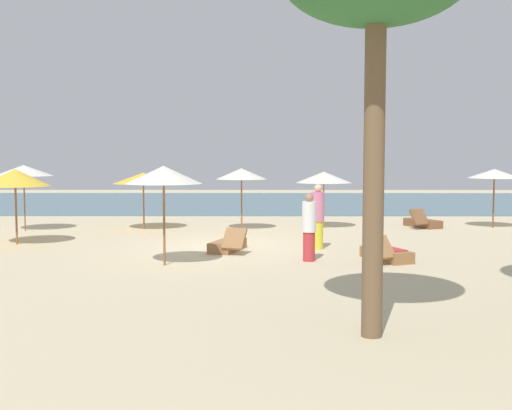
# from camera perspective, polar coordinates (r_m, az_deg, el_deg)

# --- Properties ---
(ground_plane) EXTENTS (60.00, 60.00, 0.00)m
(ground_plane) POSITION_cam_1_polar(r_m,az_deg,el_deg) (17.94, -2.72, -3.77)
(ground_plane) COLOR beige
(ocean_water) EXTENTS (48.00, 16.00, 0.06)m
(ocean_water) POSITION_cam_1_polar(r_m,az_deg,el_deg) (34.84, -1.25, 0.28)
(ocean_water) COLOR slate
(ocean_water) RESTS_ON ground_plane
(umbrella_0) EXTENTS (1.97, 1.97, 2.19)m
(umbrella_0) POSITION_cam_1_polar(r_m,az_deg,el_deg) (19.47, -21.01, 2.32)
(umbrella_0) COLOR brown
(umbrella_0) RESTS_ON ground_plane
(umbrella_1) EXTENTS (1.77, 1.77, 2.14)m
(umbrella_1) POSITION_cam_1_polar(r_m,az_deg,el_deg) (21.83, -1.32, 2.84)
(umbrella_1) COLOR brown
(umbrella_1) RESTS_ON ground_plane
(umbrella_2) EXTENTS (2.13, 2.13, 1.99)m
(umbrella_2) POSITION_cam_1_polar(r_m,az_deg,el_deg) (22.36, -10.18, 2.41)
(umbrella_2) COLOR brown
(umbrella_2) RESTS_ON ground_plane
(umbrella_3) EXTENTS (1.85, 1.85, 2.11)m
(umbrella_3) POSITION_cam_1_polar(r_m,az_deg,el_deg) (23.97, 20.81, 2.67)
(umbrella_3) COLOR brown
(umbrella_3) RESTS_ON ground_plane
(umbrella_4) EXTENTS (1.79, 1.79, 2.34)m
(umbrella_4) POSITION_cam_1_polar(r_m,az_deg,el_deg) (14.80, -8.38, 2.71)
(umbrella_4) COLOR brown
(umbrella_4) RESTS_ON ground_plane
(umbrella_5) EXTENTS (1.99, 1.99, 2.01)m
(umbrella_5) POSITION_cam_1_polar(r_m,az_deg,el_deg) (22.54, 6.17, 2.51)
(umbrella_5) COLOR olive
(umbrella_5) RESTS_ON ground_plane
(umbrella_6) EXTENTS (1.96, 1.96, 2.26)m
(umbrella_6) POSITION_cam_1_polar(r_m,az_deg,el_deg) (22.97, -20.33, 2.95)
(umbrella_6) COLOR brown
(umbrella_6) RESTS_ON ground_plane
(lounger_0) EXTENTS (1.23, 1.77, 0.70)m
(lounger_0) POSITION_cam_1_polar(r_m,az_deg,el_deg) (23.48, 14.85, -1.55)
(lounger_0) COLOR brown
(lounger_0) RESTS_ON ground_plane
(lounger_1) EXTENTS (1.07, 1.79, 0.69)m
(lounger_1) POSITION_cam_1_polar(r_m,az_deg,el_deg) (17.03, -2.54, -3.64)
(lounger_1) COLOR olive
(lounger_1) RESTS_ON ground_plane
(lounger_2) EXTENTS (1.21, 1.79, 0.68)m
(lounger_2) POSITION_cam_1_polar(r_m,az_deg,el_deg) (15.81, 11.70, -4.34)
(lounger_2) COLOR olive
(lounger_2) RESTS_ON ground_plane
(person_0) EXTENTS (0.44, 0.44, 1.66)m
(person_0) POSITION_cam_1_polar(r_m,az_deg,el_deg) (15.39, 4.84, -2.03)
(person_0) COLOR #BF3338
(person_0) RESTS_ON ground_plane
(person_3) EXTENTS (0.48, 0.48, 1.80)m
(person_3) POSITION_cam_1_polar(r_m,az_deg,el_deg) (17.37, 5.64, -1.04)
(person_3) COLOR yellow
(person_3) RESTS_ON ground_plane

